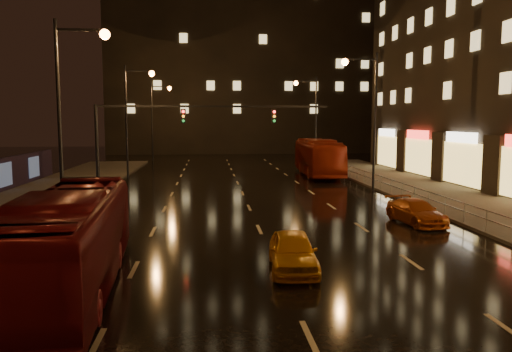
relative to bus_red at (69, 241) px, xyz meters
The scene contains 10 objects.
ground 19.23m from the bus_red, 69.88° to the left, with size 140.00×140.00×0.00m, color black.
sidewalk_left 14.79m from the bus_red, 117.98° to the left, with size 7.00×70.00×0.15m, color #38332D.
sidewalk_right 23.98m from the bus_red, 32.90° to the left, with size 7.00×70.00×0.15m, color #38332D.
building_distant 72.69m from the bus_red, 81.40° to the left, with size 44.00×16.00×36.00m, color black.
traffic_signal 18.35m from the bus_red, 85.13° to the left, with size 15.31×0.32×6.20m.
railing_right 23.20m from the bus_red, 43.62° to the left, with size 0.05×56.00×1.00m.
bus_red is the anchor object (origin of this frame).
bus_curb 34.32m from the bus_red, 64.97° to the left, with size 2.88×12.32×3.43m, color maroon.
taxi_near 7.28m from the bus_red, 11.16° to the left, with size 1.58×3.92×1.33m, color orange.
taxi_far 16.97m from the bus_red, 30.55° to the left, with size 1.68×4.14×1.20m, color #B84C11.
Camera 1 is at (-2.35, -13.22, 5.15)m, focal length 35.00 mm.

